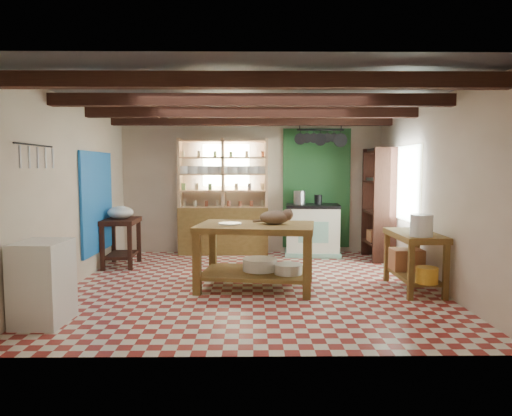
{
  "coord_description": "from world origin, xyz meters",
  "views": [
    {
      "loc": [
        -0.02,
        -6.35,
        1.64
      ],
      "look_at": [
        0.05,
        0.3,
        1.06
      ],
      "focal_mm": 32.0,
      "sensor_mm": 36.0,
      "label": 1
    }
  ],
  "objects_px": {
    "work_table": "(256,256)",
    "white_cabinet": "(43,282)",
    "cat": "(275,217)",
    "prep_table": "(121,242)",
    "stove": "(312,230)",
    "right_counter": "(414,261)"
  },
  "relations": [
    {
      "from": "work_table",
      "to": "white_cabinet",
      "type": "bearing_deg",
      "value": -139.64
    },
    {
      "from": "cat",
      "to": "prep_table",
      "type": "bearing_deg",
      "value": 148.81
    },
    {
      "from": "white_cabinet",
      "to": "prep_table",
      "type": "bearing_deg",
      "value": 91.98
    },
    {
      "from": "stove",
      "to": "prep_table",
      "type": "xyz_separation_m",
      "value": [
        -3.34,
        -0.91,
        -0.08
      ]
    },
    {
      "from": "right_counter",
      "to": "cat",
      "type": "distance_m",
      "value": 1.97
    },
    {
      "from": "stove",
      "to": "prep_table",
      "type": "distance_m",
      "value": 3.46
    },
    {
      "from": "right_counter",
      "to": "cat",
      "type": "xyz_separation_m",
      "value": [
        -1.88,
        0.13,
        0.58
      ]
    },
    {
      "from": "cat",
      "to": "white_cabinet",
      "type": "bearing_deg",
      "value": -152.09
    },
    {
      "from": "white_cabinet",
      "to": "work_table",
      "type": "bearing_deg",
      "value": 34.26
    },
    {
      "from": "stove",
      "to": "right_counter",
      "type": "relative_size",
      "value": 0.9
    },
    {
      "from": "stove",
      "to": "right_counter",
      "type": "height_order",
      "value": "stove"
    },
    {
      "from": "right_counter",
      "to": "cat",
      "type": "height_order",
      "value": "cat"
    },
    {
      "from": "stove",
      "to": "cat",
      "type": "bearing_deg",
      "value": -104.84
    },
    {
      "from": "stove",
      "to": "right_counter",
      "type": "distance_m",
      "value": 2.68
    },
    {
      "from": "work_table",
      "to": "white_cabinet",
      "type": "relative_size",
      "value": 1.77
    },
    {
      "from": "stove",
      "to": "work_table",
      "type": "bearing_deg",
      "value": -110.05
    },
    {
      "from": "stove",
      "to": "cat",
      "type": "height_order",
      "value": "cat"
    },
    {
      "from": "prep_table",
      "to": "cat",
      "type": "xyz_separation_m",
      "value": [
        2.5,
        -1.43,
        0.57
      ]
    },
    {
      "from": "stove",
      "to": "prep_table",
      "type": "bearing_deg",
      "value": -159.83
    },
    {
      "from": "work_table",
      "to": "cat",
      "type": "xyz_separation_m",
      "value": [
        0.25,
        0.01,
        0.53
      ]
    },
    {
      "from": "work_table",
      "to": "prep_table",
      "type": "bearing_deg",
      "value": 155.86
    },
    {
      "from": "work_table",
      "to": "stove",
      "type": "height_order",
      "value": "stove"
    }
  ]
}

